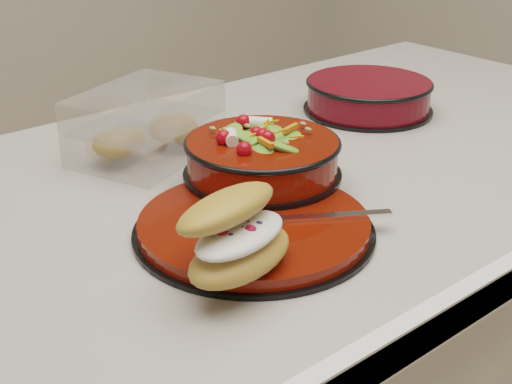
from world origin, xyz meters
TOP-DOWN VIEW (x-y plane):
  - island_counter at (0.00, -0.00)m, footprint 1.24×0.74m
  - dinner_plate at (-0.27, -0.13)m, footprint 0.28×0.28m
  - salad_bowl at (-0.18, -0.05)m, footprint 0.21×0.21m
  - croissant at (-0.35, -0.21)m, footprint 0.15×0.12m
  - fork at (-0.22, -0.18)m, footprint 0.15×0.10m
  - pastry_box at (-0.23, 0.15)m, footprint 0.24×0.21m
  - extra_bowl at (0.16, 0.08)m, footprint 0.22×0.22m

SIDE VIEW (x-z plane):
  - island_counter at x=0.00m, z-range 0.00..0.91m
  - dinner_plate at x=-0.27m, z-range 0.90..0.92m
  - fork at x=-0.22m, z-range 0.92..0.92m
  - extra_bowl at x=0.16m, z-range 0.90..0.96m
  - pastry_box at x=-0.23m, z-range 0.90..0.99m
  - salad_bowl at x=-0.18m, z-range 0.91..1.00m
  - croissant at x=-0.35m, z-range 0.92..1.00m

